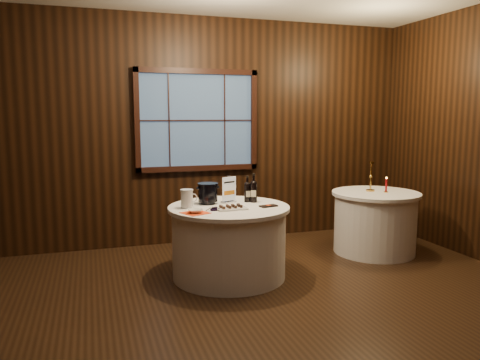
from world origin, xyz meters
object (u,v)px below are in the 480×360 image
object	(u,v)px
port_bottle_right	(254,190)
red_candle	(386,186)
sign_stand	(229,194)
ice_bucket	(208,193)
port_bottle_left	(247,191)
chocolate_plate	(231,208)
glass_pitcher	(187,199)
grape_bunch	(215,209)
cracker_bowl	(195,211)
chocolate_box	(268,206)
side_table	(375,222)
main_table	(229,241)
brass_candlestick	(371,181)

from	to	relation	value
port_bottle_right	red_candle	xyz separation A→B (m)	(1.78, 0.11, -0.06)
sign_stand	ice_bucket	world-z (taller)	sign_stand
sign_stand	port_bottle_left	size ratio (longest dim) A/B	1.01
chocolate_plate	glass_pitcher	distance (m)	0.47
grape_bunch	cracker_bowl	distance (m)	0.22
red_candle	chocolate_box	bearing A→B (deg)	-167.09
chocolate_plate	chocolate_box	xyz separation A→B (m)	(0.41, 0.01, -0.01)
ice_bucket	grape_bunch	xyz separation A→B (m)	(-0.02, -0.38, -0.10)
port_bottle_left	ice_bucket	size ratio (longest dim) A/B	1.30
chocolate_box	glass_pitcher	world-z (taller)	glass_pitcher
sign_stand	chocolate_plate	bearing A→B (deg)	-124.82
side_table	cracker_bowl	xyz separation A→B (m)	(-2.41, -0.54, 0.40)
sign_stand	main_table	bearing A→B (deg)	-127.92
ice_bucket	grape_bunch	world-z (taller)	ice_bucket
grape_bunch	red_candle	world-z (taller)	red_candle
brass_candlestick	cracker_bowl	bearing A→B (deg)	-165.45
grape_bunch	port_bottle_left	bearing A→B (deg)	37.26
main_table	port_bottle_left	xyz separation A→B (m)	(0.26, 0.17, 0.51)
ice_bucket	chocolate_box	size ratio (longest dim) A/B	1.23
glass_pitcher	port_bottle_left	bearing A→B (deg)	10.97
sign_stand	cracker_bowl	xyz separation A→B (m)	(-0.47, -0.42, -0.08)
grape_bunch	cracker_bowl	world-z (taller)	cracker_bowl
cracker_bowl	brass_candlestick	xyz separation A→B (m)	(2.38, 0.62, 0.11)
port_bottle_left	sign_stand	bearing A→B (deg)	176.23
main_table	brass_candlestick	distance (m)	2.07
side_table	port_bottle_right	world-z (taller)	port_bottle_right
chocolate_plate	red_candle	distance (m)	2.16
port_bottle_left	ice_bucket	xyz separation A→B (m)	(-0.44, 0.02, -0.01)
sign_stand	glass_pitcher	distance (m)	0.51
main_table	grape_bunch	world-z (taller)	grape_bunch
chocolate_box	brass_candlestick	xyz separation A→B (m)	(1.58, 0.54, 0.13)
side_table	chocolate_box	bearing A→B (deg)	-164.22
main_table	cracker_bowl	xyz separation A→B (m)	(-0.41, -0.24, 0.40)
ice_bucket	chocolate_box	world-z (taller)	ice_bucket
grape_bunch	port_bottle_right	bearing A→B (deg)	30.87
ice_bucket	brass_candlestick	size ratio (longest dim) A/B	0.60
red_candle	glass_pitcher	bearing A→B (deg)	-175.64
main_table	glass_pitcher	bearing A→B (deg)	174.37
port_bottle_left	port_bottle_right	xyz separation A→B (m)	(0.06, -0.04, 0.01)
ice_bucket	glass_pitcher	distance (m)	0.30
ice_bucket	brass_candlestick	bearing A→B (deg)	4.99
sign_stand	red_candle	size ratio (longest dim) A/B	1.54
main_table	port_bottle_right	distance (m)	0.63
red_candle	cracker_bowl	bearing A→B (deg)	-169.28
ice_bucket	red_candle	distance (m)	2.28
brass_candlestick	side_table	bearing A→B (deg)	-69.08
chocolate_plate	chocolate_box	world-z (taller)	chocolate_plate
sign_stand	red_candle	distance (m)	2.05
main_table	port_bottle_right	world-z (taller)	port_bottle_right
cracker_bowl	chocolate_box	bearing A→B (deg)	5.93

